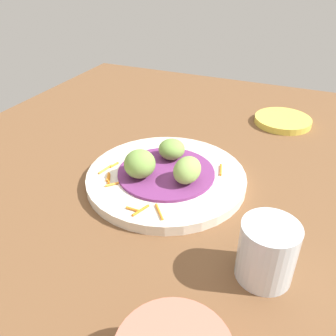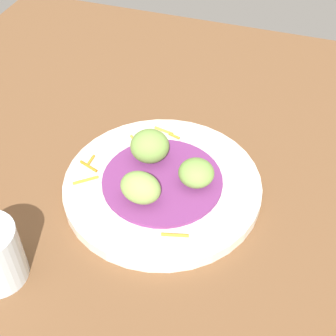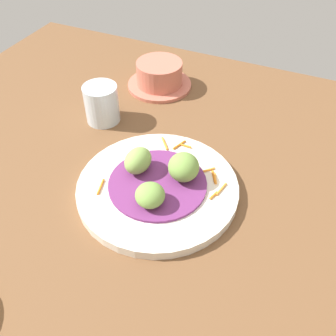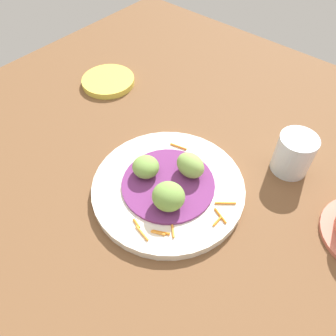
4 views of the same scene
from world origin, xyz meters
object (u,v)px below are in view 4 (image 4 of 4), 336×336
Objects in this scene: guac_scoop_right at (146,167)px; water_glass at (294,154)px; side_plate_small at (108,81)px; guac_scoop_left at (168,196)px; guac_scoop_center at (190,165)px; main_plate at (168,188)px.

water_glass is (-18.64, -20.19, -0.03)cm from guac_scoop_right.
guac_scoop_right is at bearing 149.96° from side_plate_small.
guac_scoop_right is at bearing -18.87° from guac_scoop_left.
water_glass is (-46.77, -3.93, 3.24)cm from side_plate_small.
guac_scoop_left is 7.95cm from guac_scoop_center.
main_plate is 4.99× the size of guac_scoop_left.
guac_scoop_right is (4.50, 0.89, 3.15)cm from main_plate.
guac_scoop_center is (1.53, -7.80, -0.18)cm from guac_scoop_left.
guac_scoop_right is at bearing 11.13° from main_plate.
guac_scoop_left is 1.00× the size of guac_scoop_center.
guac_scoop_left is at bearing 152.15° from side_plate_small.
main_plate is at bearing 71.13° from guac_scoop_center.
guac_scoop_left is at bearing 161.13° from guac_scoop_right.
guac_scoop_center reaches higher than guac_scoop_right.
guac_scoop_right is 32.65cm from side_plate_small.
main_plate is 5.00× the size of guac_scoop_center.
main_plate is 2.15× the size of side_plate_small.
main_plate is 5.66× the size of guac_scoop_right.
guac_scoop_center is (-1.48, -4.34, 3.51)cm from main_plate.
main_plate is 36.07cm from side_plate_small.
guac_scoop_left is 25.34cm from water_glass.
water_glass is at bearing -126.22° from main_plate.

